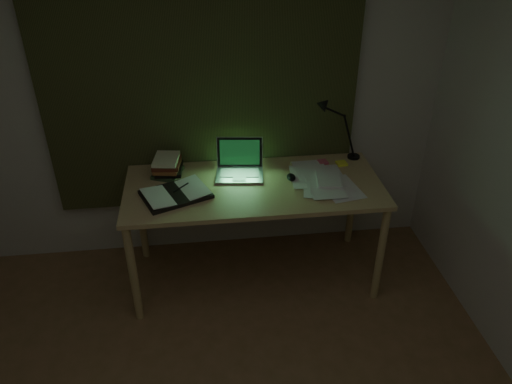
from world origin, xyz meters
TOP-DOWN VIEW (x-y plane):
  - wall_back at (0.00, 2.00)m, footprint 3.50×0.00m
  - curtain at (0.00, 1.96)m, footprint 2.20×0.06m
  - desk at (0.31, 1.53)m, footprint 1.76×0.77m
  - laptop at (0.23, 1.66)m, footprint 0.37×0.41m
  - open_textbook at (-0.21, 1.46)m, footprint 0.50×0.44m
  - book_stack at (-0.27, 1.75)m, footprint 0.23×0.25m
  - loose_papers at (0.78, 1.54)m, footprint 0.43×0.45m
  - mouse at (0.58, 1.58)m, footprint 0.06×0.10m
  - sticky_yellow at (0.99, 1.75)m, footprint 0.08×0.08m
  - sticky_pink at (0.86, 1.79)m, footprint 0.08×0.08m
  - desk_lamp at (1.11, 1.84)m, footprint 0.36×0.30m

SIDE VIEW (x-z plane):
  - desk at x=0.31m, z-range 0.00..0.80m
  - sticky_pink at x=0.86m, z-range 0.80..0.82m
  - sticky_yellow at x=0.99m, z-range 0.80..0.82m
  - loose_papers at x=0.78m, z-range 0.80..0.83m
  - mouse at x=0.58m, z-range 0.80..0.84m
  - open_textbook at x=-0.21m, z-range 0.80..0.84m
  - book_stack at x=-0.27m, z-range 0.80..0.95m
  - laptop at x=0.23m, z-range 0.80..1.04m
  - desk_lamp at x=1.11m, z-range 0.80..1.30m
  - wall_back at x=0.00m, z-range 0.00..2.50m
  - curtain at x=0.00m, z-range 0.45..2.45m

